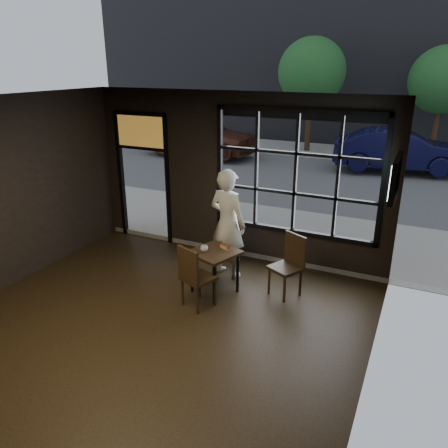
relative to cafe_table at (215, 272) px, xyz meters
The scene contains 17 objects.
floor 2.01m from the cafe_table, 100.30° to the right, with size 6.00×7.00×0.02m, color black.
ceiling 3.45m from the cafe_table, 100.30° to the right, with size 6.00×7.00×0.02m, color black.
wall_right 3.50m from the cafe_table, 36.16° to the right, with size 0.04×7.00×3.20m, color black.
window_frame 2.28m from the cafe_table, 61.53° to the left, with size 3.06×0.12×2.28m, color black.
stained_transom 3.51m from the cafe_table, 147.45° to the left, with size 1.20×0.06×0.70m, color orange.
street_asphalt 22.07m from the cafe_table, 90.91° to the left, with size 60.00×41.00×0.04m, color #545456.
cafe_table is the anchor object (origin of this frame).
chair_near 0.52m from the cafe_table, 94.03° to the right, with size 0.45×0.45×1.05m, color black.
chair_window 1.18m from the cafe_table, 21.05° to the left, with size 0.45×0.45×1.04m, color black.
man 0.93m from the cafe_table, 97.00° to the left, with size 0.72×0.47×1.98m, color silver.
hotdog 0.45m from the cafe_table, 57.61° to the left, with size 0.20×0.08×0.06m, color tan, non-canonical shape.
cup 0.45m from the cafe_table, 152.63° to the right, with size 0.12×0.12×0.10m, color silver.
tv 3.19m from the cafe_table, 15.25° to the left, with size 0.12×1.03×0.60m, color black.
navy_car 10.53m from the cafe_table, 79.15° to the left, with size 1.53×4.39×1.45m, color black.
maroon_car 11.47m from the cafe_table, 119.70° to the left, with size 1.93×4.80×1.63m, color #4C2219.
tree_left 13.09m from the cafe_table, 98.36° to the left, with size 2.74×2.74×4.67m.
tree_right 13.94m from the cafe_table, 77.27° to the left, with size 2.52×2.52×4.30m.
Camera 1 is at (3.31, -3.93, 3.67)m, focal length 35.00 mm.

